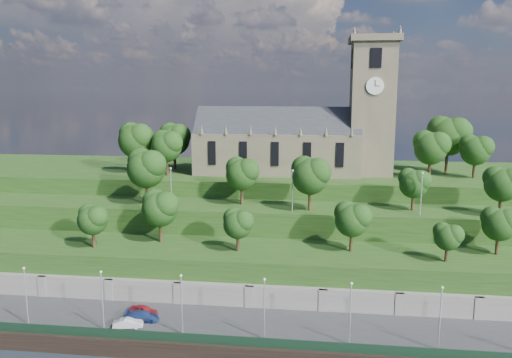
# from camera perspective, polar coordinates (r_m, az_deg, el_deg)

# --- Properties ---
(promenade) EXTENTS (160.00, 12.00, 2.00)m
(promenade) POSITION_cam_1_polar(r_m,az_deg,el_deg) (65.84, 3.09, -17.28)
(promenade) COLOR #2D2D30
(promenade) RESTS_ON ground
(fence) EXTENTS (160.00, 0.10, 1.20)m
(fence) POSITION_cam_1_polar(r_m,az_deg,el_deg) (60.33, 2.73, -18.28)
(fence) COLOR #15301F
(fence) RESTS_ON promenade
(retaining_wall) EXTENTS (160.00, 2.10, 5.00)m
(retaining_wall) POSITION_cam_1_polar(r_m,az_deg,el_deg) (70.56, 3.45, -13.97)
(retaining_wall) COLOR slate
(retaining_wall) RESTS_ON ground
(embankment_lower) EXTENTS (160.00, 12.00, 8.00)m
(embankment_lower) POSITION_cam_1_polar(r_m,az_deg,el_deg) (75.53, 3.76, -11.06)
(embankment_lower) COLOR #1E3E14
(embankment_lower) RESTS_ON ground
(embankment_upper) EXTENTS (160.00, 10.00, 12.00)m
(embankment_upper) POSITION_cam_1_polar(r_m,az_deg,el_deg) (85.25, 4.20, -7.14)
(embankment_upper) COLOR #1E3E14
(embankment_upper) RESTS_ON ground
(hilltop) EXTENTS (160.00, 32.00, 15.00)m
(hilltop) POSITION_cam_1_polar(r_m,az_deg,el_deg) (105.12, 4.79, -2.96)
(hilltop) COLOR #1E3E14
(hilltop) RESTS_ON ground
(church) EXTENTS (38.60, 12.35, 27.60)m
(church) POSITION_cam_1_polar(r_m,az_deg,el_deg) (98.73, 5.29, 5.02)
(church) COLOR brown
(church) RESTS_ON hilltop
(trees_lower) EXTENTS (63.87, 8.99, 8.25)m
(trees_lower) POSITION_cam_1_polar(r_m,az_deg,el_deg) (73.44, 2.05, -4.40)
(trees_lower) COLOR #2F2112
(trees_lower) RESTS_ON embankment_lower
(trees_upper) EXTENTS (63.37, 8.69, 9.61)m
(trees_upper) POSITION_cam_1_polar(r_m,az_deg,el_deg) (81.67, 3.47, 0.63)
(trees_upper) COLOR #2F2112
(trees_upper) RESTS_ON embankment_upper
(trees_hilltop) EXTENTS (71.44, 16.69, 11.23)m
(trees_hilltop) POSITION_cam_1_polar(r_m,az_deg,el_deg) (97.95, 5.52, 4.46)
(trees_hilltop) COLOR #2F2112
(trees_hilltop) RESTS_ON hilltop
(lamp_posts_promenade) EXTENTS (60.36, 0.36, 7.70)m
(lamp_posts_promenade) POSITION_cam_1_polar(r_m,az_deg,el_deg) (60.47, 0.96, -14.12)
(lamp_posts_promenade) COLOR #B2B2B7
(lamp_posts_promenade) RESTS_ON promenade
(lamp_posts_upper) EXTENTS (40.36, 0.36, 6.81)m
(lamp_posts_upper) POSITION_cam_1_polar(r_m,az_deg,el_deg) (79.88, 4.19, -0.92)
(lamp_posts_upper) COLOR #B2B2B7
(lamp_posts_upper) RESTS_ON embankment_upper
(car_left) EXTENTS (4.05, 2.29, 1.30)m
(car_left) POSITION_cam_1_polar(r_m,az_deg,el_deg) (69.64, -12.74, -14.42)
(car_left) COLOR maroon
(car_left) RESTS_ON promenade
(car_middle) EXTENTS (3.87, 2.10, 1.21)m
(car_middle) POSITION_cam_1_polar(r_m,az_deg,el_deg) (66.73, -14.42, -15.67)
(car_middle) COLOR #B3B4B8
(car_middle) RESTS_ON promenade
(car_right) EXTENTS (4.37, 1.79, 1.27)m
(car_right) POSITION_cam_1_polar(r_m,az_deg,el_deg) (68.14, -12.87, -15.01)
(car_right) COLOR navy
(car_right) RESTS_ON promenade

